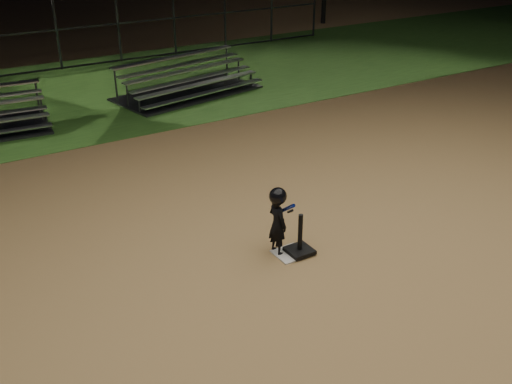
{
  "coord_description": "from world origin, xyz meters",
  "views": [
    {
      "loc": [
        -4.49,
        -6.37,
        4.91
      ],
      "look_at": [
        0.0,
        1.0,
        0.65
      ],
      "focal_mm": 41.68,
      "sensor_mm": 36.0,
      "label": 1
    }
  ],
  "objects_px": {
    "child_batter": "(278,219)",
    "home_plate": "(290,254)",
    "bleacher_right": "(188,87)",
    "batting_tee": "(300,246)"
  },
  "relations": [
    {
      "from": "home_plate",
      "to": "child_batter",
      "type": "xyz_separation_m",
      "value": [
        -0.14,
        0.15,
        0.58
      ]
    },
    {
      "from": "bleacher_right",
      "to": "child_batter",
      "type": "bearing_deg",
      "value": -117.4
    },
    {
      "from": "batting_tee",
      "to": "home_plate",
      "type": "bearing_deg",
      "value": 157.24
    },
    {
      "from": "batting_tee",
      "to": "bleacher_right",
      "type": "xyz_separation_m",
      "value": [
        2.14,
        8.46,
        0.06
      ]
    },
    {
      "from": "child_batter",
      "to": "home_plate",
      "type": "bearing_deg",
      "value": -142.1
    },
    {
      "from": "batting_tee",
      "to": "bleacher_right",
      "type": "bearing_deg",
      "value": 75.78
    },
    {
      "from": "child_batter",
      "to": "bleacher_right",
      "type": "height_order",
      "value": "child_batter"
    },
    {
      "from": "batting_tee",
      "to": "child_batter",
      "type": "distance_m",
      "value": 0.57
    },
    {
      "from": "batting_tee",
      "to": "child_batter",
      "type": "bearing_deg",
      "value": 143.28
    },
    {
      "from": "child_batter",
      "to": "batting_tee",
      "type": "bearing_deg",
      "value": -131.56
    }
  ]
}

